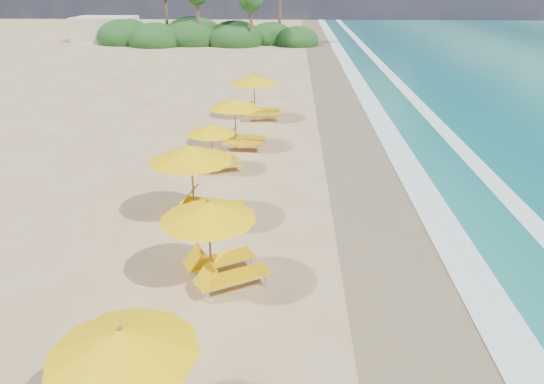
# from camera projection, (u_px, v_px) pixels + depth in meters

# --- Properties ---
(ground) EXTENTS (160.00, 160.00, 0.00)m
(ground) POSITION_uv_depth(u_px,v_px,m) (272.00, 226.00, 16.21)
(ground) COLOR tan
(ground) RESTS_ON ground
(wet_sand) EXTENTS (4.00, 160.00, 0.01)m
(wet_sand) POSITION_uv_depth(u_px,v_px,m) (397.00, 228.00, 16.06)
(wet_sand) COLOR olive
(wet_sand) RESTS_ON ground
(surf_foam) EXTENTS (4.00, 160.00, 0.01)m
(surf_foam) POSITION_uv_depth(u_px,v_px,m) (482.00, 229.00, 15.96)
(surf_foam) COLOR white
(surf_foam) RESTS_ON ground
(station_1) EXTENTS (3.28, 3.28, 2.47)m
(station_1) POSITION_uv_depth(u_px,v_px,m) (136.00, 384.00, 8.11)
(station_1) COLOR olive
(station_1) RESTS_ON ground
(station_2) EXTENTS (3.28, 3.28, 2.45)m
(station_2) POSITION_uv_depth(u_px,v_px,m) (217.00, 237.00, 12.70)
(station_2) COLOR olive
(station_2) RESTS_ON ground
(station_3) EXTENTS (3.18, 3.03, 2.67)m
(station_3) POSITION_uv_depth(u_px,v_px,m) (199.00, 178.00, 16.00)
(station_3) COLOR olive
(station_3) RESTS_ON ground
(station_4) EXTENTS (2.61, 2.58, 2.01)m
(station_4) POSITION_uv_depth(u_px,v_px,m) (216.00, 144.00, 20.42)
(station_4) COLOR olive
(station_4) RESTS_ON ground
(station_5) EXTENTS (2.75, 2.59, 2.40)m
(station_5) POSITION_uv_depth(u_px,v_px,m) (239.00, 120.00, 23.01)
(station_5) COLOR olive
(station_5) RESTS_ON ground
(station_6) EXTENTS (2.91, 2.73, 2.55)m
(station_6) POSITION_uv_depth(u_px,v_px,m) (258.00, 94.00, 27.64)
(station_6) COLOR olive
(station_6) RESTS_ON ground
(treeline) EXTENTS (25.80, 8.80, 9.74)m
(treeline) POSITION_uv_depth(u_px,v_px,m) (202.00, 35.00, 57.90)
(treeline) COLOR #163D14
(treeline) RESTS_ON ground
(beach_building) EXTENTS (7.00, 5.00, 2.80)m
(beach_building) POSITION_uv_depth(u_px,v_px,m) (106.00, 29.00, 60.46)
(beach_building) COLOR beige
(beach_building) RESTS_ON ground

